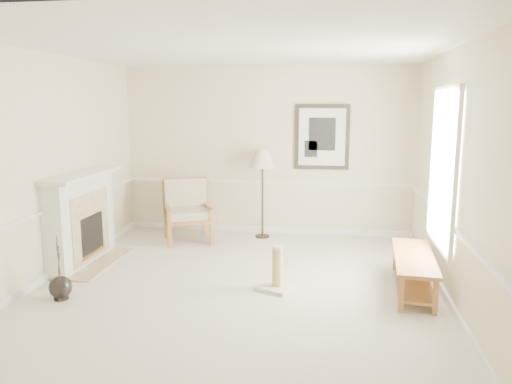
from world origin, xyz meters
TOP-DOWN VIEW (x-y plane):
  - ground at (0.00, 0.00)m, footprint 5.50×5.50m
  - room at (0.14, 0.08)m, footprint 5.04×5.54m
  - fireplace at (-2.34, 0.60)m, footprint 0.64×1.64m
  - floor_vase at (-1.97, -0.69)m, footprint 0.26×0.26m
  - armchair at (-1.25, 2.08)m, footprint 1.02×1.05m
  - floor_lamp at (-0.02, 2.40)m, footprint 0.49×0.49m
  - bench at (2.15, 0.24)m, footprint 0.58×1.59m
  - scratching_post at (0.50, 0.01)m, footprint 0.51×0.51m

SIDE VIEW (x-z plane):
  - ground at x=0.00m, z-range 0.00..0.00m
  - floor_vase at x=-1.97m, z-range -0.24..0.53m
  - scratching_post at x=0.50m, z-range -0.10..0.45m
  - bench at x=2.15m, z-range 0.07..0.52m
  - armchair at x=-1.25m, z-range 0.04..1.05m
  - fireplace at x=-2.34m, z-range -0.01..1.30m
  - floor_lamp at x=-0.02m, z-range 0.56..2.07m
  - room at x=0.14m, z-range 0.41..3.33m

